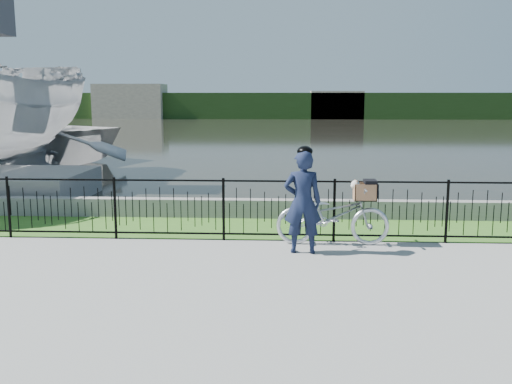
{
  "coord_description": "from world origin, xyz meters",
  "views": [
    {
      "loc": [
        0.11,
        -8.51,
        2.6
      ],
      "look_at": [
        -0.38,
        1.0,
        1.0
      ],
      "focal_mm": 40.0,
      "sensor_mm": 36.0,
      "label": 1
    }
  ],
  "objects": [
    {
      "name": "fence",
      "position": [
        0.0,
        1.6,
        0.58
      ],
      "size": [
        14.0,
        0.06,
        1.15
      ],
      "primitive_type": null,
      "color": "black",
      "rests_on": "ground"
    },
    {
      "name": "far_treeline",
      "position": [
        0.0,
        60.0,
        1.5
      ],
      "size": [
        120.0,
        6.0,
        3.0
      ],
      "primitive_type": "cube",
      "color": "#203D17",
      "rests_on": "ground"
    },
    {
      "name": "ground",
      "position": [
        0.0,
        0.0,
        0.0
      ],
      "size": [
        120.0,
        120.0,
        0.0
      ],
      "primitive_type": "plane",
      "color": "gray",
      "rests_on": "ground"
    },
    {
      "name": "cyclist",
      "position": [
        0.41,
        0.84,
        0.89
      ],
      "size": [
        0.63,
        0.42,
        1.8
      ],
      "color": "#121A33",
      "rests_on": "ground"
    },
    {
      "name": "far_building_right",
      "position": [
        6.0,
        58.5,
        1.6
      ],
      "size": [
        6.0,
        3.0,
        3.2
      ],
      "primitive_type": "cube",
      "color": "#ADA28B",
      "rests_on": "ground"
    },
    {
      "name": "far_building_left",
      "position": [
        -18.0,
        58.0,
        2.0
      ],
      "size": [
        8.0,
        4.0,
        4.0
      ],
      "primitive_type": "cube",
      "color": "#ADA28B",
      "rests_on": "ground"
    },
    {
      "name": "bicycle_rig",
      "position": [
        0.97,
        1.4,
        0.53
      ],
      "size": [
        1.99,
        0.69,
        1.18
      ],
      "color": "silver",
      "rests_on": "ground"
    },
    {
      "name": "quay_wall",
      "position": [
        0.0,
        3.6,
        0.2
      ],
      "size": [
        60.0,
        0.3,
        0.4
      ],
      "primitive_type": "cube",
      "color": "gray",
      "rests_on": "ground"
    },
    {
      "name": "grass_strip",
      "position": [
        0.0,
        2.6,
        0.0
      ],
      "size": [
        60.0,
        2.0,
        0.01
      ],
      "primitive_type": "cube",
      "color": "#3C6E22",
      "rests_on": "ground"
    },
    {
      "name": "water",
      "position": [
        0.0,
        33.0,
        0.0
      ],
      "size": [
        120.0,
        120.0,
        0.0
      ],
      "primitive_type": "plane",
      "color": "black",
      "rests_on": "ground"
    }
  ]
}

